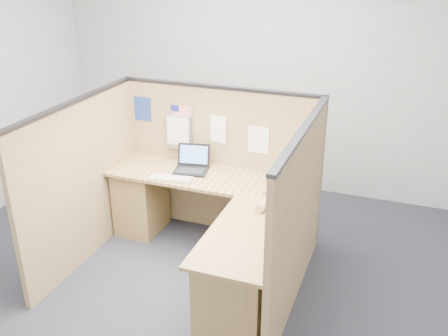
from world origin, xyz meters
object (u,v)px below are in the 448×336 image
at_px(laptop, 193,164).
at_px(keyboard, 171,178).
at_px(mouse, 270,194).
at_px(l_desk, 211,230).

relative_size(laptop, keyboard, 0.87).
bearing_deg(keyboard, mouse, -8.16).
bearing_deg(laptop, keyboard, -119.57).
height_order(keyboard, mouse, mouse).
xyz_separation_m(l_desk, laptop, (-0.38, 0.48, 0.39)).
distance_m(laptop, keyboard, 0.31).
xyz_separation_m(laptop, keyboard, (-0.10, -0.29, -0.04)).
height_order(l_desk, mouse, mouse).
bearing_deg(laptop, mouse, -29.65).
height_order(laptop, keyboard, laptop).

